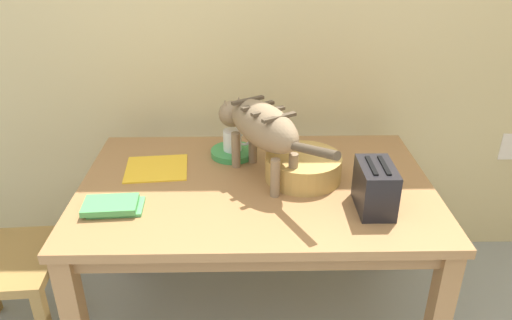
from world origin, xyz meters
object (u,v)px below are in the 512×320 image
magazine (156,168)px  wicker_basket (303,167)px  dining_table (256,201)px  saucer_bowl (233,152)px  coffee_mug (233,140)px  cat (260,126)px  book_stack (113,206)px  toaster (375,187)px

magazine → wicker_basket: wicker_basket is taller
dining_table → wicker_basket: (0.19, 0.03, 0.14)m
saucer_bowl → magazine: 0.34m
wicker_basket → coffee_mug: bearing=142.9°
saucer_bowl → coffee_mug: size_ratio=1.55×
dining_table → coffee_mug: (-0.09, 0.25, 0.16)m
cat → saucer_bowl: cat is taller
wicker_basket → book_stack: bearing=-162.4°
cat → magazine: cat is taller
coffee_mug → book_stack: coffee_mug is taller
coffee_mug → dining_table: bearing=-69.2°
coffee_mug → cat: bearing=-59.1°
coffee_mug → magazine: 0.35m
saucer_bowl → book_stack: 0.60m
dining_table → saucer_bowl: size_ratio=7.24×
wicker_basket → toaster: (0.23, -0.23, 0.03)m
dining_table → toaster: size_ratio=6.88×
magazine → book_stack: 0.33m
magazine → book_stack: bearing=-113.7°
saucer_bowl → book_stack: size_ratio=0.89×
wicker_basket → toaster: 0.32m
saucer_bowl → wicker_basket: size_ratio=0.63×
cat → book_stack: (-0.53, -0.25, -0.20)m
book_stack → wicker_basket: wicker_basket is taller
cat → magazine: bearing=139.9°
dining_table → book_stack: 0.56m
magazine → toaster: size_ratio=1.25×
magazine → wicker_basket: size_ratio=0.83×
cat → toaster: 0.49m
cat → wicker_basket: (0.17, -0.03, -0.16)m
cat → book_stack: bearing=173.3°
dining_table → book_stack: size_ratio=6.43×
magazine → coffee_mug: bearing=15.9°
dining_table → magazine: 0.44m
saucer_bowl → book_stack: book_stack is taller
cat → magazine: 0.48m
cat → wicker_basket: bearing=-40.7°
dining_table → saucer_bowl: 0.28m
book_stack → cat: bearing=25.1°
saucer_bowl → wicker_basket: bearing=-36.7°
dining_table → cat: bearing=73.5°
magazine → dining_table: bearing=-22.0°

